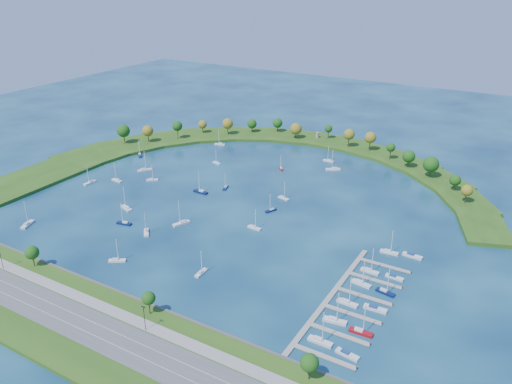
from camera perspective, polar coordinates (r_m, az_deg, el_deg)
The scene contains 40 objects.
ground at distance 287.40m, azimuth -1.36°, elevation -0.87°, with size 700.00×700.00×0.00m, color #072141.
south_shoreline at distance 207.36m, azimuth -19.98°, elevation -12.90°, with size 420.00×43.10×11.60m.
breakwater at distance 348.24m, azimuth -3.65°, elevation 3.78°, with size 286.74×247.64×2.00m.
breakwater_trees at distance 360.32m, azimuth 3.65°, elevation 6.03°, with size 240.05×93.25×14.06m.
harbor_tower at distance 389.03m, azimuth 6.83°, elevation 6.31°, with size 2.60×2.60×4.09m.
dock_system at distance 207.16m, azimuth 10.17°, elevation -11.91°, with size 24.28×82.00×1.60m.
moored_boat_0 at distance 331.11m, azimuth 2.79°, elevation 2.69°, with size 5.73×5.83×9.39m.
moored_boat_1 at distance 237.05m, azimuth -15.21°, elevation -7.29°, with size 7.54×5.79×11.12m.
moored_boat_2 at distance 288.42m, azimuth 3.09°, elevation -0.62°, with size 7.30×3.66×10.33m.
moored_boat_3 at distance 332.69m, azimuth 8.58°, elevation 2.57°, with size 9.03×7.35×13.52m.
moored_boat_4 at distance 347.29m, azimuth 8.08°, elevation 3.51°, with size 7.53×2.53×10.90m.
moored_boat_5 at distance 323.07m, azimuth -15.21°, elevation 1.31°, with size 7.98×2.90×11.48m.
moored_boat_6 at distance 283.54m, azimuth -24.09°, elevation -3.25°, with size 5.59×9.26×13.18m.
moored_boat_7 at distance 257.27m, azimuth -12.11°, elevation -4.35°, with size 6.92×7.48×11.72m.
moored_boat_8 at distance 284.70m, azimuth -14.23°, elevation -1.69°, with size 9.07×5.08×12.85m.
moored_boat_9 at distance 335.48m, azimuth -12.29°, elevation 2.46°, with size 7.07×8.81×13.14m.
moored_boat_10 at distance 273.85m, azimuth 1.68°, elevation -1.99°, with size 4.43×6.96×9.95m.
moored_boat_11 at distance 268.63m, azimuth -14.46°, elevation -3.33°, with size 8.15×3.68×11.58m.
moored_boat_12 at distance 363.17m, azimuth -12.79°, elevation 4.06°, with size 7.36×6.59×11.38m.
moored_boat_13 at distance 319.07m, azimuth -11.49°, elevation 1.39°, with size 6.73×6.08×10.44m.
moored_boat_14 at distance 324.39m, azimuth -17.99°, elevation 1.05°, with size 2.88×8.11×11.68m.
moored_boat_15 at distance 377.65m, azimuth -4.04°, elevation 5.37°, with size 8.05×3.99×11.40m.
moored_boat_16 at distance 262.81m, azimuth -8.30°, elevation -3.40°, with size 5.83×9.33×13.31m.
moored_boat_17 at distance 221.69m, azimuth -6.13°, elevation -8.85°, with size 2.28×7.39×10.78m.
moored_boat_18 at distance 255.99m, azimuth -0.18°, elevation -3.92°, with size 7.49×2.54×10.84m.
moored_boat_19 at distance 341.24m, azimuth -4.38°, elevation 3.31°, with size 6.75×3.26×9.56m.
moored_boat_20 at distance 297.50m, azimuth -6.18°, elevation 0.08°, with size 9.11×2.83×13.27m.
moored_boat_21 at distance 302.18m, azimuth -3.40°, elevation 0.55°, with size 3.73×6.85×9.70m.
docked_boat_0 at distance 186.57m, azimuth 7.14°, elevation -16.08°, with size 8.99×2.63×13.16m.
docked_boat_1 at distance 183.16m, azimuth 10.10°, elevation -17.33°, with size 8.56×3.46×1.70m.
docked_boat_2 at distance 196.19m, azimuth 8.74°, elevation -13.89°, with size 9.13×3.69×13.04m.
docked_boat_3 at distance 192.73m, azimuth 11.58°, elevation -14.94°, with size 8.72×2.88×12.64m.
docked_boat_4 at distance 205.88m, azimuth 10.12°, elevation -11.97°, with size 8.56×2.81×12.41m.
docked_boat_5 at distance 205.13m, azimuth 13.10°, elevation -12.50°, with size 9.03×2.91×1.82m.
docked_boat_6 at distance 217.98m, azimuth 11.60°, elevation -9.87°, with size 8.74×3.49×12.50m.
docked_boat_7 at distance 214.96m, azimuth 14.19°, elevation -10.68°, with size 8.19×3.53×11.66m.
docked_boat_8 at distance 226.79m, azimuth 12.54°, elevation -8.52°, with size 8.10×2.50×11.81m.
docked_boat_9 at distance 225.42m, azimuth 15.13°, elevation -9.13°, with size 7.77×2.59×1.56m.
docked_boat_10 at distance 242.68m, azimuth 14.59°, elevation -6.44°, with size 8.38×3.05×12.05m.
docked_boat_11 at distance 242.86m, azimuth 16.99°, elevation -6.78°, with size 9.02×3.11×1.81m.
Camera 1 is at (138.13, -221.58, 120.09)m, focal length 35.96 mm.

